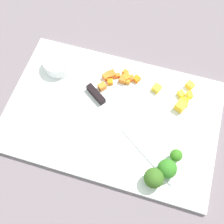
# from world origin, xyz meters

# --- Properties ---
(ground_plane) EXTENTS (4.00, 4.00, 0.00)m
(ground_plane) POSITION_xyz_m (0.00, 0.00, 0.00)
(ground_plane) COLOR slate
(cutting_board) EXTENTS (0.50, 0.32, 0.01)m
(cutting_board) POSITION_xyz_m (0.00, 0.00, 0.01)
(cutting_board) COLOR white
(cutting_board) RESTS_ON ground_plane
(prep_bowl) EXTENTS (0.07, 0.07, 0.03)m
(prep_bowl) POSITION_xyz_m (0.17, -0.09, 0.03)
(prep_bowl) COLOR white
(prep_bowl) RESTS_ON cutting_board
(chef_knife) EXTENTS (0.26, 0.18, 0.02)m
(chef_knife) POSITION_xyz_m (-0.01, 0.01, 0.02)
(chef_knife) COLOR silver
(chef_knife) RESTS_ON cutting_board
(carrot_dice_0) EXTENTS (0.02, 0.02, 0.01)m
(carrot_dice_0) POSITION_xyz_m (-0.02, -0.11, 0.02)
(carrot_dice_0) COLOR orange
(carrot_dice_0) RESTS_ON cutting_board
(carrot_dice_1) EXTENTS (0.02, 0.02, 0.01)m
(carrot_dice_1) POSITION_xyz_m (0.04, -0.09, 0.02)
(carrot_dice_1) COLOR orange
(carrot_dice_1) RESTS_ON cutting_board
(carrot_dice_2) EXTENTS (0.03, 0.03, 0.01)m
(carrot_dice_2) POSITION_xyz_m (0.03, -0.10, 0.02)
(carrot_dice_2) COLOR orange
(carrot_dice_2) RESTS_ON cutting_board
(carrot_dice_3) EXTENTS (0.02, 0.02, 0.01)m
(carrot_dice_3) POSITION_xyz_m (0.02, -0.10, 0.02)
(carrot_dice_3) COLOR orange
(carrot_dice_3) RESTS_ON cutting_board
(carrot_dice_4) EXTENTS (0.02, 0.02, 0.02)m
(carrot_dice_4) POSITION_xyz_m (0.04, -0.06, 0.02)
(carrot_dice_4) COLOR orange
(carrot_dice_4) RESTS_ON cutting_board
(carrot_dice_5) EXTENTS (0.02, 0.02, 0.01)m
(carrot_dice_5) POSITION_xyz_m (-0.03, -0.11, 0.02)
(carrot_dice_5) COLOR orange
(carrot_dice_5) RESTS_ON cutting_board
(carrot_dice_6) EXTENTS (0.01, 0.01, 0.01)m
(carrot_dice_6) POSITION_xyz_m (-0.01, -0.09, 0.02)
(carrot_dice_6) COLOR orange
(carrot_dice_6) RESTS_ON cutting_board
(carrot_dice_7) EXTENTS (0.02, 0.02, 0.01)m
(carrot_dice_7) POSITION_xyz_m (0.00, -0.10, 0.02)
(carrot_dice_7) COLOR orange
(carrot_dice_7) RESTS_ON cutting_board
(carrot_dice_8) EXTENTS (0.02, 0.02, 0.02)m
(carrot_dice_8) POSITION_xyz_m (-0.01, -0.10, 0.02)
(carrot_dice_8) COLOR orange
(carrot_dice_8) RESTS_ON cutting_board
(carrot_dice_9) EXTENTS (0.02, 0.02, 0.01)m
(carrot_dice_9) POSITION_xyz_m (0.03, -0.08, 0.02)
(carrot_dice_9) COLOR orange
(carrot_dice_9) RESTS_ON cutting_board
(carrot_dice_10) EXTENTS (0.02, 0.02, 0.01)m
(carrot_dice_10) POSITION_xyz_m (0.00, -0.12, 0.02)
(carrot_dice_10) COLOR orange
(carrot_dice_10) RESTS_ON cutting_board
(pepper_dice_0) EXTENTS (0.02, 0.02, 0.02)m
(pepper_dice_0) POSITION_xyz_m (-0.16, -0.07, 0.02)
(pepper_dice_0) COLOR yellow
(pepper_dice_0) RESTS_ON cutting_board
(pepper_dice_1) EXTENTS (0.02, 0.02, 0.02)m
(pepper_dice_1) POSITION_xyz_m (-0.09, -0.09, 0.02)
(pepper_dice_1) COLOR yellow
(pepper_dice_1) RESTS_ON cutting_board
(pepper_dice_2) EXTENTS (0.02, 0.02, 0.02)m
(pepper_dice_2) POSITION_xyz_m (-0.16, -0.13, 0.02)
(pepper_dice_2) COLOR yellow
(pepper_dice_2) RESTS_ON cutting_board
(pepper_dice_3) EXTENTS (0.02, 0.02, 0.01)m
(pepper_dice_3) POSITION_xyz_m (-0.17, -0.10, 0.02)
(pepper_dice_3) COLOR yellow
(pepper_dice_3) RESTS_ON cutting_board
(pepper_dice_4) EXTENTS (0.03, 0.03, 0.02)m
(pepper_dice_4) POSITION_xyz_m (-0.15, -0.06, 0.02)
(pepper_dice_4) COLOR yellow
(pepper_dice_4) RESTS_ON cutting_board
(pepper_dice_5) EXTENTS (0.02, 0.02, 0.01)m
(pepper_dice_5) POSITION_xyz_m (-0.15, -0.10, 0.02)
(pepper_dice_5) COLOR yellow
(pepper_dice_5) RESTS_ON cutting_board
(broccoli_floret_0) EXTENTS (0.04, 0.04, 0.05)m
(broccoli_floret_0) POSITION_xyz_m (-0.15, 0.10, 0.04)
(broccoli_floret_0) COLOR #87C066
(broccoli_floret_0) RESTS_ON cutting_board
(broccoli_floret_1) EXTENTS (0.04, 0.04, 0.05)m
(broccoli_floret_1) POSITION_xyz_m (-0.13, 0.13, 0.04)
(broccoli_floret_1) COLOR #90AD59
(broccoli_floret_1) RESTS_ON cutting_board
(broccoli_floret_2) EXTENTS (0.03, 0.03, 0.03)m
(broccoli_floret_2) POSITION_xyz_m (-0.16, 0.06, 0.03)
(broccoli_floret_2) COLOR #83C166
(broccoli_floret_2) RESTS_ON cutting_board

